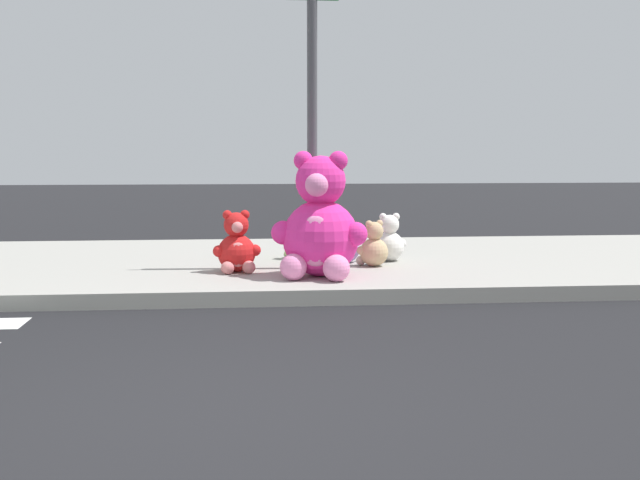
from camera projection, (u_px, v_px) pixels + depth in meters
name	position (u px, v px, depth m)	size (l,w,h in m)	color
ground_plane	(200.00, 415.00, 4.42)	(60.00, 60.00, 0.00)	black
sidewalk	(222.00, 266.00, 9.55)	(28.00, 4.40, 0.15)	#9E9B93
sign_pole	(312.00, 112.00, 8.66)	(0.56, 0.11, 3.20)	#4C4C51
plush_pink_large	(320.00, 227.00, 8.21)	(0.96, 0.91, 1.28)	#F22D93
plush_red	(237.00, 247.00, 8.54)	(0.51, 0.45, 0.66)	red
plush_lime	(298.00, 243.00, 9.58)	(0.33, 0.36, 0.47)	#8CD133
plush_tan	(373.00, 248.00, 8.99)	(0.37, 0.37, 0.52)	tan
plush_lavender	(345.00, 245.00, 9.29)	(0.36, 0.35, 0.50)	#B28CD8
plush_white	(389.00, 242.00, 9.42)	(0.43, 0.39, 0.56)	white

